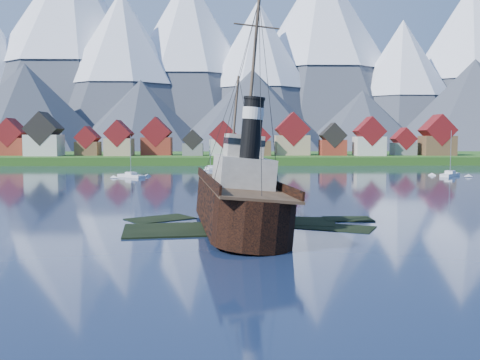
{
  "coord_description": "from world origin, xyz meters",
  "views": [
    {
      "loc": [
        -0.36,
        -62.0,
        10.55
      ],
      "look_at": [
        1.26,
        6.0,
        5.0
      ],
      "focal_mm": 40.0,
      "sensor_mm": 36.0,
      "label": 1
    }
  ],
  "objects_px": {
    "tugboat_wreck": "(236,198)",
    "sailboat_d": "(450,175)",
    "sailboat_c": "(131,176)",
    "sailboat_e": "(210,169)"
  },
  "relations": [
    {
      "from": "sailboat_c",
      "to": "sailboat_d",
      "type": "xyz_separation_m",
      "value": [
        84.22,
        1.49,
        0.03
      ]
    },
    {
      "from": "sailboat_d",
      "to": "sailboat_e",
      "type": "distance_m",
      "value": 71.87
    },
    {
      "from": "tugboat_wreck",
      "to": "sailboat_e",
      "type": "bearing_deg",
      "value": 86.6
    },
    {
      "from": "tugboat_wreck",
      "to": "sailboat_e",
      "type": "xyz_separation_m",
      "value": [
        -6.4,
        108.74,
        -3.11
      ]
    },
    {
      "from": "sailboat_d",
      "to": "sailboat_e",
      "type": "height_order",
      "value": "sailboat_d"
    },
    {
      "from": "sailboat_c",
      "to": "tugboat_wreck",
      "type": "bearing_deg",
      "value": -118.57
    },
    {
      "from": "tugboat_wreck",
      "to": "sailboat_d",
      "type": "xyz_separation_m",
      "value": [
        58.26,
        77.38,
        -3.05
      ]
    },
    {
      "from": "tugboat_wreck",
      "to": "sailboat_c",
      "type": "height_order",
      "value": "tugboat_wreck"
    },
    {
      "from": "tugboat_wreck",
      "to": "sailboat_d",
      "type": "bearing_deg",
      "value": 46.25
    },
    {
      "from": "tugboat_wreck",
      "to": "sailboat_d",
      "type": "relative_size",
      "value": 2.66
    }
  ]
}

